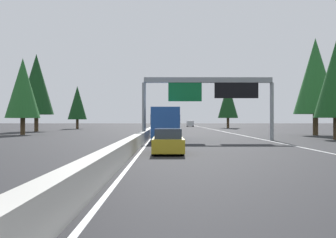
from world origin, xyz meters
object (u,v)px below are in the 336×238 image
Objects in this scene: bus_mid_center at (165,122)px; conifer_left_mid at (36,84)px; conifer_left_near at (23,88)px; conifer_right_mid at (315,76)px; sedan_far_right at (168,142)px; conifer_right_far at (228,100)px; conifer_left_far at (77,103)px; conifer_right_near at (336,79)px; sedan_distant_b at (167,127)px; minivan_far_left at (190,123)px; sign_gantry_overhead at (210,90)px.

conifer_left_mid is (26.95, 22.04, 6.33)m from bus_mid_center.
conifer_left_mid is (14.76, 3.23, 1.90)m from conifer_left_near.
conifer_right_mid reaches higher than conifer_left_near.
conifer_left_mid reaches higher than sedan_far_right.
conifer_right_far is (70.25, -15.00, 6.10)m from sedan_far_right.
conifer_left_near is at bearing -178.68° from conifer_left_far.
conifer_right_mid is (10.70, -2.12, 1.54)m from conifer_right_near.
sedan_distant_b is at bearing -0.49° from bus_mid_center.
sedan_far_right is 33.32m from conifer_right_mid.
conifer_left_mid is 1.39× the size of conifer_left_far.
conifer_right_far reaches higher than sedan_far_right.
conifer_left_mid is at bearing 55.56° from conifer_right_near.
bus_mid_center reaches higher than sedan_far_right.
conifer_right_far is at bearing -38.70° from conifer_left_near.
conifer_right_mid is 44.04m from conifer_right_far.
conifer_left_far reaches higher than bus_mid_center.
conifer_right_mid is at bearing -11.19° from conifer_right_near.
sedan_distant_b is at bearing -0.12° from sedan_far_right.
conifer_right_mid is at bearing -92.13° from conifer_left_near.
minivan_far_left is 0.53× the size of conifer_left_far.
conifer_right_far is at bearing -12.05° from sedan_far_right.
conifer_left_mid is at bearing 42.79° from sign_gantry_overhead.
conifer_right_near is at bearing -47.25° from sedan_far_right.
conifer_right_far is 35.73m from conifer_left_far.
sedan_distant_b is 24.90m from conifer_left_far.
conifer_left_near is at bearing 141.30° from conifer_right_far.
minivan_far_left is 0.38× the size of conifer_left_mid.
conifer_left_mid reaches higher than conifer_right_near.
sedan_far_right is 0.88× the size of minivan_far_left.
minivan_far_left is (76.49, -2.96, -3.87)m from sign_gantry_overhead.
sedan_far_right is 90.92m from minivan_far_left.
sedan_far_right is 23.75m from conifer_right_near.
bus_mid_center is 1.21× the size of conifer_left_far.
conifer_left_far is (34.27, 0.79, -0.39)m from conifer_left_near.
conifer_left_far reaches higher than sedan_far_right.
conifer_right_far is (22.27, -14.90, 6.10)m from sedan_distant_b.
conifer_left_near is 15.23m from conifer_left_mid.
sign_gantry_overhead is 1.34× the size of conifer_left_far.
sedan_far_right is 48.59m from conifer_left_mid.
sedan_far_right is 0.39× the size of conifer_right_far.
conifer_right_near is at bearing -141.61° from conifer_left_far.
conifer_left_far is at bearing 103.20° from conifer_right_far.
sign_gantry_overhead is at bearing 129.24° from conifer_right_mid.
conifer_left_near reaches higher than sedan_far_right.
conifer_right_mid is 52.81m from conifer_left_far.
conifer_right_far is 54.36m from conifer_left_near.
minivan_far_left is (75.01, -7.24, -0.77)m from bus_mid_center.
conifer_right_near is 0.80× the size of conifer_right_mid.
minivan_far_left is 0.45× the size of conifer_right_far.
conifer_left_mid is at bearing 148.65° from minivan_far_left.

